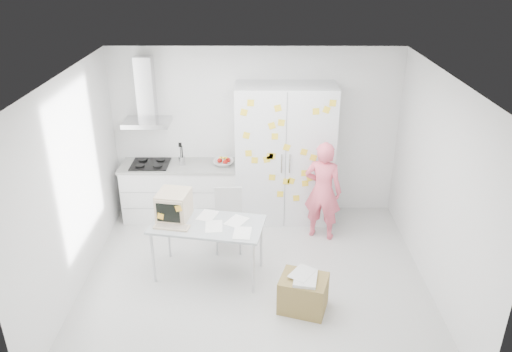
{
  "coord_description": "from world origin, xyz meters",
  "views": [
    {
      "loc": [
        0.04,
        -5.47,
        4.03
      ],
      "look_at": [
        0.01,
        0.76,
        1.16
      ],
      "focal_mm": 35.0,
      "sensor_mm": 36.0,
      "label": 1
    }
  ],
  "objects_px": {
    "person": "(323,191)",
    "desk": "(186,214)",
    "chair": "(228,215)",
    "cardboard_box": "(303,293)"
  },
  "relations": [
    {
      "from": "person",
      "to": "desk",
      "type": "distance_m",
      "value": 2.09
    },
    {
      "from": "person",
      "to": "cardboard_box",
      "type": "relative_size",
      "value": 2.33
    },
    {
      "from": "person",
      "to": "chair",
      "type": "bearing_deg",
      "value": 31.7
    },
    {
      "from": "person",
      "to": "desk",
      "type": "xyz_separation_m",
      "value": [
        -1.89,
        -0.89,
        0.11
      ]
    },
    {
      "from": "chair",
      "to": "cardboard_box",
      "type": "xyz_separation_m",
      "value": [
        0.98,
        -1.4,
        -0.29
      ]
    },
    {
      "from": "cardboard_box",
      "to": "chair",
      "type": "bearing_deg",
      "value": 124.88
    },
    {
      "from": "person",
      "to": "desk",
      "type": "height_order",
      "value": "person"
    },
    {
      "from": "person",
      "to": "chair",
      "type": "height_order",
      "value": "person"
    },
    {
      "from": "cardboard_box",
      "to": "person",
      "type": "bearing_deg",
      "value": 76.59
    },
    {
      "from": "person",
      "to": "desk",
      "type": "relative_size",
      "value": 0.99
    }
  ]
}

